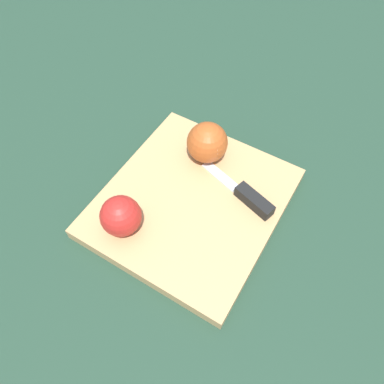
% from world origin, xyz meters
% --- Properties ---
extents(ground_plane, '(4.00, 4.00, 0.00)m').
position_xyz_m(ground_plane, '(0.00, 0.00, 0.00)').
color(ground_plane, '#1E3828').
extents(cutting_board, '(0.36, 0.34, 0.02)m').
position_xyz_m(cutting_board, '(0.00, 0.00, 0.01)').
color(cutting_board, tan).
rests_on(cutting_board, ground_plane).
extents(apple_half_left, '(0.06, 0.06, 0.06)m').
position_xyz_m(apple_half_left, '(-0.09, 0.08, 0.06)').
color(apple_half_left, red).
rests_on(apple_half_left, cutting_board).
extents(apple_half_right, '(0.07, 0.07, 0.07)m').
position_xyz_m(apple_half_right, '(0.10, 0.01, 0.06)').
color(apple_half_right, '#AD4C1E').
rests_on(apple_half_right, cutting_board).
extents(knife, '(0.09, 0.14, 0.02)m').
position_xyz_m(knife, '(0.03, -0.09, 0.03)').
color(knife, silver).
rests_on(knife, cutting_board).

